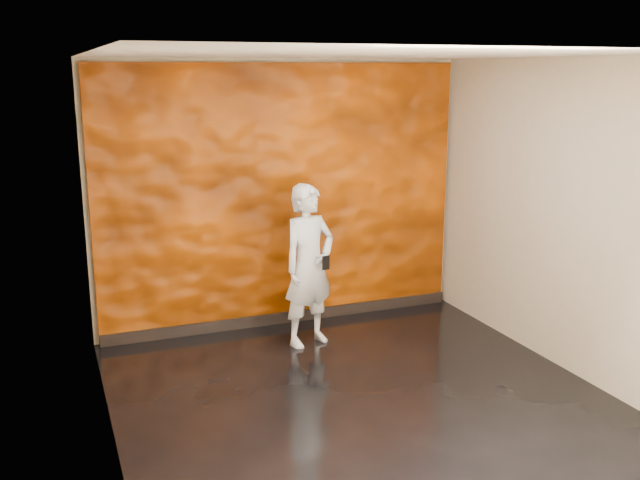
{
  "coord_description": "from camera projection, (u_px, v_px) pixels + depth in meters",
  "views": [
    {
      "loc": [
        -2.33,
        -5.05,
        2.69
      ],
      "look_at": [
        0.01,
        0.92,
        1.15
      ],
      "focal_mm": 40.0,
      "sensor_mm": 36.0,
      "label": 1
    }
  ],
  "objects": [
    {
      "name": "room",
      "position": [
        361.0,
        234.0,
        5.7
      ],
      "size": [
        4.02,
        4.02,
        2.81
      ],
      "color": "black",
      "rests_on": "ground"
    },
    {
      "name": "feature_wall",
      "position": [
        283.0,
        197.0,
        7.48
      ],
      "size": [
        3.9,
        0.06,
        2.75
      ],
      "primitive_type": "cube",
      "color": "#CD4F01",
      "rests_on": "ground"
    },
    {
      "name": "baseboard",
      "position": [
        286.0,
        317.0,
        7.75
      ],
      "size": [
        3.9,
        0.04,
        0.12
      ],
      "primitive_type": "cube",
      "color": "black",
      "rests_on": "ground"
    },
    {
      "name": "man",
      "position": [
        309.0,
        265.0,
        7.0
      ],
      "size": [
        0.68,
        0.55,
        1.62
      ],
      "primitive_type": "imported",
      "rotation": [
        0.0,
        0.0,
        0.32
      ],
      "color": "#A9B0B9",
      "rests_on": "ground"
    },
    {
      "name": "phone",
      "position": [
        326.0,
        263.0,
        6.82
      ],
      "size": [
        0.07,
        0.02,
        0.14
      ],
      "primitive_type": "cube",
      "rotation": [
        0.0,
        0.0,
        0.13
      ],
      "color": "black",
      "rests_on": "man"
    }
  ]
}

